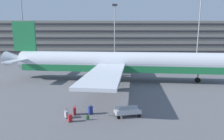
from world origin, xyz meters
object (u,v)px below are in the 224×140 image
(suitcase_purple, at_px, (75,111))
(suitcase_black, at_px, (70,118))
(airliner, at_px, (116,63))
(suitcase_red, at_px, (66,114))
(suitcase_large, at_px, (90,110))
(backpack_silver, at_px, (88,118))
(baggage_cart, at_px, (128,112))

(suitcase_purple, relative_size, suitcase_black, 1.22)
(airliner, bearing_deg, suitcase_black, -106.47)
(suitcase_red, distance_m, suitcase_large, 2.45)
(backpack_silver, bearing_deg, airliner, 78.46)
(baggage_cart, bearing_deg, suitcase_large, 172.85)
(suitcase_red, distance_m, suitcase_purple, 1.02)
(suitcase_large, distance_m, baggage_cart, 3.79)
(airliner, distance_m, backpack_silver, 16.67)
(suitcase_red, bearing_deg, suitcase_large, 21.55)
(suitcase_purple, relative_size, backpack_silver, 1.79)
(airliner, bearing_deg, suitcase_red, -109.14)
(suitcase_red, height_order, backpack_silver, suitcase_red)
(suitcase_purple, bearing_deg, suitcase_black, -93.89)
(suitcase_purple, height_order, suitcase_large, suitcase_large)
(suitcase_purple, bearing_deg, suitcase_large, 4.29)
(suitcase_red, relative_size, suitcase_purple, 0.96)
(suitcase_black, bearing_deg, airliner, 73.53)
(suitcase_purple, distance_m, backpack_silver, 1.94)
(suitcase_red, bearing_deg, suitcase_black, -56.48)
(backpack_silver, bearing_deg, baggage_cart, 13.08)
(suitcase_purple, height_order, backpack_silver, suitcase_purple)
(suitcase_large, bearing_deg, airliner, 77.96)
(suitcase_red, relative_size, suitcase_black, 1.17)
(airliner, height_order, suitcase_purple, airliner)
(baggage_cart, bearing_deg, airliner, 92.38)
(airliner, xyz_separation_m, baggage_cart, (0.63, -15.17, -2.77))
(suitcase_purple, relative_size, baggage_cart, 0.29)
(suitcase_black, xyz_separation_m, backpack_silver, (1.57, 0.36, -0.13))
(airliner, distance_m, suitcase_black, 17.37)
(suitcase_purple, distance_m, baggage_cart, 5.39)
(airliner, height_order, suitcase_red, airliner)
(airliner, height_order, baggage_cart, airliner)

